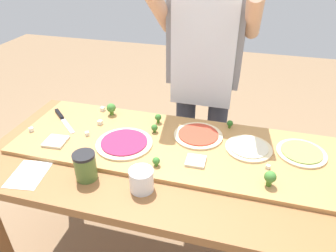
{
  "coord_description": "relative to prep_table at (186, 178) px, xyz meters",
  "views": [
    {
      "loc": [
        0.2,
        -1.07,
        1.62
      ],
      "look_at": [
        -0.13,
        0.15,
        0.84
      ],
      "focal_mm": 33.02,
      "sensor_mm": 36.0,
      "label": 1
    }
  ],
  "objects": [
    {
      "name": "broccoli_floret_back_right",
      "position": [
        0.16,
        0.31,
        0.14
      ],
      "size": [
        0.03,
        0.03,
        0.04
      ],
      "color": "#366618",
      "rests_on": "cutting_board"
    },
    {
      "name": "cheese_crumble_d",
      "position": [
        -0.52,
        0.06,
        0.12
      ],
      "size": [
        0.03,
        0.03,
        0.02
      ],
      "primitive_type": "cube",
      "rotation": [
        0.0,
        0.0,
        0.7
      ],
      "color": "silver",
      "rests_on": "cutting_board"
    },
    {
      "name": "sauce_jar",
      "position": [
        -0.38,
        -0.21,
        0.15
      ],
      "size": [
        0.09,
        0.09,
        0.12
      ],
      "color": "#517033",
      "rests_on": "prep_table"
    },
    {
      "name": "cheese_crumble_a",
      "position": [
        -0.5,
        0.17,
        0.12
      ],
      "size": [
        0.02,
        0.02,
        0.02
      ],
      "primitive_type": "cube",
      "rotation": [
        0.0,
        0.0,
        1.49
      ],
      "color": "silver",
      "rests_on": "cutting_board"
    },
    {
      "name": "chefs_knife",
      "position": [
        -0.73,
        0.17,
        0.12
      ],
      "size": [
        0.22,
        0.2,
        0.02
      ],
      "color": "#B7BABF",
      "rests_on": "cutting_board"
    },
    {
      "name": "broccoli_floret_back_left",
      "position": [
        -0.21,
        0.26,
        0.14
      ],
      "size": [
        0.03,
        0.03,
        0.05
      ],
      "color": "#3F7220",
      "rests_on": "cutting_board"
    },
    {
      "name": "broccoli_floret_front_mid",
      "position": [
        -0.12,
        -0.08,
        0.14
      ],
      "size": [
        0.03,
        0.03,
        0.04
      ],
      "color": "#3F7220",
      "rests_on": "cutting_board"
    },
    {
      "name": "broccoli_floret_back_mid",
      "position": [
        0.35,
        -0.08,
        0.15
      ],
      "size": [
        0.05,
        0.05,
        0.07
      ],
      "color": "#487A23",
      "rests_on": "cutting_board"
    },
    {
      "name": "recipe_note",
      "position": [
        -0.63,
        -0.26,
        0.09
      ],
      "size": [
        0.16,
        0.2,
        0.0
      ],
      "primitive_type": "cube",
      "rotation": [
        0.0,
        0.0,
        0.14
      ],
      "color": "white",
      "rests_on": "prep_table"
    },
    {
      "name": "pizza_slice_far_left",
      "position": [
        -0.63,
        -0.04,
        0.12
      ],
      "size": [
        0.11,
        0.11,
        0.01
      ],
      "primitive_type": "cube",
      "rotation": [
        0.0,
        0.0,
        0.07
      ],
      "color": "beige",
      "rests_on": "cutting_board"
    },
    {
      "name": "cook_center",
      "position": [
        -0.03,
        0.59,
        0.34
      ],
      "size": [
        0.54,
        0.39,
        1.67
      ],
      "color": "#333847",
      "rests_on": "ground"
    },
    {
      "name": "cutting_board",
      "position": [
        -0.05,
        0.1,
        0.1
      ],
      "size": [
        1.6,
        0.52,
        0.02
      ],
      "primitive_type": "cube",
      "color": "#B27F47",
      "rests_on": "prep_table"
    },
    {
      "name": "pizza_slice_near_right",
      "position": [
        0.04,
        -0.01,
        0.12
      ],
      "size": [
        0.09,
        0.09,
        0.01
      ],
      "primitive_type": "cube",
      "rotation": [
        0.0,
        0.0,
        0.02
      ],
      "color": "beige",
      "rests_on": "cutting_board"
    },
    {
      "name": "pizza_whole_pesto_green",
      "position": [
        0.49,
        0.17,
        0.12
      ],
      "size": [
        0.22,
        0.22,
        0.02
      ],
      "color": "beige",
      "rests_on": "cutting_board"
    },
    {
      "name": "broccoli_floret_front_right",
      "position": [
        -0.2,
        0.17,
        0.14
      ],
      "size": [
        0.03,
        0.03,
        0.04
      ],
      "color": "#3F7220",
      "rests_on": "cutting_board"
    },
    {
      "name": "cheese_crumble_b",
      "position": [
        -0.81,
        0.02,
        0.12
      ],
      "size": [
        0.03,
        0.03,
        0.02
      ],
      "primitive_type": "cube",
      "rotation": [
        0.0,
        0.0,
        0.93
      ],
      "color": "white",
      "rests_on": "cutting_board"
    },
    {
      "name": "cheese_crumble_e",
      "position": [
        -0.55,
        0.31,
        0.12
      ],
      "size": [
        0.02,
        0.02,
        0.02
      ],
      "primitive_type": "cube",
      "rotation": [
        0.0,
        0.0,
        1.44
      ],
      "color": "white",
      "rests_on": "cutting_board"
    },
    {
      "name": "pizza_whole_tomato_red",
      "position": [
        0.01,
        0.19,
        0.12
      ],
      "size": [
        0.24,
        0.24,
        0.02
      ],
      "color": "beige",
      "rests_on": "cutting_board"
    },
    {
      "name": "cheese_crumble_f",
      "position": [
        0.34,
        0.02,
        0.12
      ],
      "size": [
        0.02,
        0.02,
        0.02
      ],
      "primitive_type": "cube",
      "rotation": [
        0.0,
        0.0,
        1.16
      ],
      "color": "silver",
      "rests_on": "cutting_board"
    },
    {
      "name": "broccoli_floret_center_left",
      "position": [
        -0.49,
        0.28,
        0.15
      ],
      "size": [
        0.05,
        0.05,
        0.07
      ],
      "color": "#487A23",
      "rests_on": "cutting_board"
    },
    {
      "name": "flour_cup",
      "position": [
        -0.14,
        -0.21,
        0.13
      ],
      "size": [
        0.1,
        0.1,
        0.09
      ],
      "color": "white",
      "rests_on": "prep_table"
    },
    {
      "name": "pizza_whole_cheese_artichoke",
      "position": [
        0.26,
        0.14,
        0.12
      ],
      "size": [
        0.21,
        0.21,
        0.02
      ],
      "color": "beige",
      "rests_on": "cutting_board"
    },
    {
      "name": "prep_table",
      "position": [
        0.0,
        0.0,
        0.0
      ],
      "size": [
        1.87,
        0.77,
        0.75
      ],
      "color": "brown",
      "rests_on": "ground"
    },
    {
      "name": "pizza_whole_beet_magenta",
      "position": [
        -0.31,
        0.03,
        0.12
      ],
      "size": [
        0.27,
        0.27,
        0.02
      ],
      "color": "beige",
      "rests_on": "cutting_board"
    }
  ]
}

